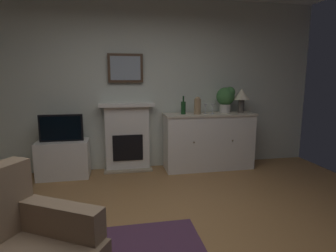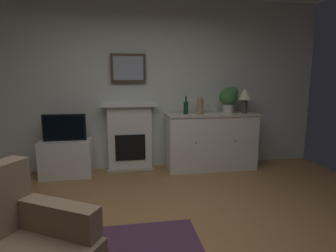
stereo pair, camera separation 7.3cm
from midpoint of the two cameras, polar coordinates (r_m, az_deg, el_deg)
The scene contains 12 objects.
wall_rear at distance 4.52m, azimuth -5.45°, elevation 8.48°, with size 6.15×0.06×2.76m, color silver.
fireplace_unit at distance 4.48m, azimuth -7.51°, elevation -2.27°, with size 0.87×0.30×1.10m.
framed_picture at distance 4.43m, azimuth -7.86°, elevation 11.91°, with size 0.55×0.04×0.45m.
sideboard_cabinet at distance 4.57m, azimuth 9.51°, elevation -3.17°, with size 1.49×0.49×0.93m.
table_lamp at distance 4.67m, azimuth 16.24°, elevation 6.06°, with size 0.26×0.26×0.40m.
wine_bottle at distance 4.36m, azimuth 4.25°, elevation 3.90°, with size 0.08×0.08×0.29m.
wine_glass_left at distance 4.43m, azimuth 8.91°, elevation 4.10°, with size 0.07×0.07×0.16m.
wine_glass_center at distance 4.44m, azimuth 10.41°, elevation 4.06°, with size 0.07×0.07×0.16m.
vase_decorative at distance 4.36m, azimuth 7.22°, elevation 4.28°, with size 0.11×0.11×0.28m.
tv_cabinet at distance 4.47m, azimuth -20.03°, elevation -6.35°, with size 0.75×0.42×0.57m.
tv_set at distance 4.34m, azimuth -20.46°, elevation -0.30°, with size 0.62×0.07×0.40m.
potted_plant_small at distance 4.61m, azimuth 13.14°, elevation 5.86°, with size 0.30×0.30×0.43m.
Camera 2 is at (-0.28, -2.15, 1.49)m, focal length 29.06 mm.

